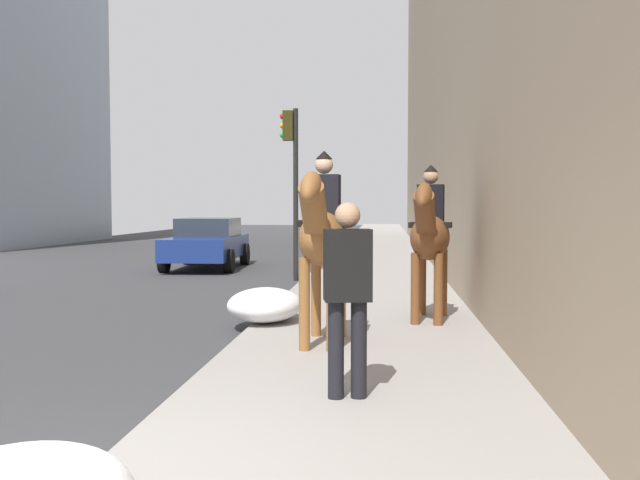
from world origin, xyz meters
TOP-DOWN VIEW (x-y plane):
  - mounted_horse_near at (4.38, -1.13)m, footprint 2.15×0.63m
  - mounted_horse_far at (6.25, -2.52)m, footprint 2.15×0.79m
  - pedestrian_greeting at (2.09, -1.55)m, footprint 0.33×0.44m
  - car_mid_lane at (15.47, 3.18)m, footprint 4.31×2.11m
  - traffic_light_near_curb at (12.43, 0.32)m, footprint 0.20×0.44m
  - snow_pile_far at (5.96, -0.15)m, footprint 1.39×1.07m

SIDE VIEW (x-z plane):
  - snow_pile_far at x=5.96m, z-range 0.12..0.60m
  - car_mid_lane at x=15.47m, z-range 0.03..1.47m
  - pedestrian_greeting at x=2.09m, z-range 0.25..1.95m
  - mounted_horse_far at x=6.25m, z-range 0.24..2.51m
  - mounted_horse_near at x=4.38m, z-range 0.26..2.60m
  - traffic_light_near_curb at x=12.43m, z-range 0.68..4.77m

